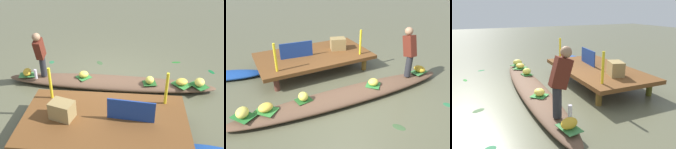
# 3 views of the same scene
# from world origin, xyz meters

# --- Properties ---
(canal_water) EXTENTS (40.00, 40.00, 0.00)m
(canal_water) POSITION_xyz_m (0.00, 0.00, 0.00)
(canal_water) COLOR #57573F
(canal_water) RESTS_ON ground
(dock_platform) EXTENTS (3.20, 1.80, 0.46)m
(dock_platform) POSITION_xyz_m (-0.08, 1.88, 0.40)
(dock_platform) COLOR brown
(dock_platform) RESTS_ON ground
(vendor_boat) EXTENTS (5.41, 0.84, 0.22)m
(vendor_boat) POSITION_xyz_m (0.00, 0.00, 0.11)
(vendor_boat) COLOR brown
(vendor_boat) RESTS_ON ground
(leaf_mat_0) EXTENTS (0.47, 0.35, 0.01)m
(leaf_mat_0) POSITION_xyz_m (2.19, -0.02, 0.23)
(leaf_mat_0) COLOR #3D8243
(leaf_mat_0) RESTS_ON vendor_boat
(banana_bunch_0) EXTENTS (0.29, 0.35, 0.18)m
(banana_bunch_0) POSITION_xyz_m (2.19, -0.02, 0.31)
(banana_bunch_0) COLOR gold
(banana_bunch_0) RESTS_ON vendor_boat
(leaf_mat_1) EXTENTS (0.49, 0.52, 0.01)m
(leaf_mat_1) POSITION_xyz_m (-2.24, 0.13, 0.23)
(leaf_mat_1) COLOR #246A2B
(leaf_mat_1) RESTS_ON vendor_boat
(banana_bunch_1) EXTENTS (0.33, 0.36, 0.19)m
(banana_bunch_1) POSITION_xyz_m (-2.24, 0.13, 0.32)
(banana_bunch_1) COLOR #E6D555
(banana_bunch_1) RESTS_ON vendor_boat
(leaf_mat_2) EXTENTS (0.37, 0.32, 0.01)m
(leaf_mat_2) POSITION_xyz_m (-1.01, 0.13, 0.23)
(leaf_mat_2) COLOR #255A24
(leaf_mat_2) RESTS_ON vendor_boat
(banana_bunch_2) EXTENTS (0.24, 0.26, 0.19)m
(banana_bunch_2) POSITION_xyz_m (-1.01, 0.13, 0.32)
(banana_bunch_2) COLOR #E9DF52
(banana_bunch_2) RESTS_ON vendor_boat
(leaf_mat_3) EXTENTS (0.45, 0.45, 0.01)m
(leaf_mat_3) POSITION_xyz_m (0.69, -0.03, 0.23)
(leaf_mat_3) COLOR #337F39
(leaf_mat_3) RESTS_ON vendor_boat
(banana_bunch_3) EXTENTS (0.30, 0.28, 0.17)m
(banana_bunch_3) POSITION_xyz_m (0.69, -0.03, 0.31)
(banana_bunch_3) COLOR #F9DD4E
(banana_bunch_3) RESTS_ON vendor_boat
(leaf_mat_4) EXTENTS (0.52, 0.52, 0.01)m
(leaf_mat_4) POSITION_xyz_m (-1.81, 0.12, 0.23)
(leaf_mat_4) COLOR #348135
(leaf_mat_4) RESTS_ON vendor_boat
(banana_bunch_4) EXTENTS (0.36, 0.34, 0.15)m
(banana_bunch_4) POSITION_xyz_m (-1.81, 0.12, 0.30)
(banana_bunch_4) COLOR yellow
(banana_bunch_4) RESTS_ON vendor_boat
(vendor_person) EXTENTS (0.20, 0.41, 1.25)m
(vendor_person) POSITION_xyz_m (1.75, 0.02, 0.93)
(vendor_person) COLOR #28282D
(vendor_person) RESTS_ON vendor_boat
(water_bottle) EXTENTS (0.07, 0.07, 0.26)m
(water_bottle) POSITION_xyz_m (1.90, 0.13, 0.35)
(water_bottle) COLOR silver
(water_bottle) RESTS_ON vendor_boat
(market_banner) EXTENTS (0.90, 0.12, 0.44)m
(market_banner) POSITION_xyz_m (-0.58, 1.88, 0.68)
(market_banner) COLOR navy
(market_banner) RESTS_ON dock_platform
(railing_post_west) EXTENTS (0.06, 0.06, 0.72)m
(railing_post_west) POSITION_xyz_m (-1.28, 1.28, 0.82)
(railing_post_west) COLOR yellow
(railing_post_west) RESTS_ON dock_platform
(railing_post_east) EXTENTS (0.06, 0.06, 0.72)m
(railing_post_east) POSITION_xyz_m (1.12, 1.28, 0.82)
(railing_post_east) COLOR yellow
(railing_post_east) RESTS_ON dock_platform
(produce_crate) EXTENTS (0.51, 0.43, 0.35)m
(produce_crate) POSITION_xyz_m (0.73, 1.92, 0.64)
(produce_crate) COLOR olive
(produce_crate) RESTS_ON dock_platform
(drifting_plant_1) EXTENTS (0.27, 0.31, 0.01)m
(drifting_plant_1) POSITION_xyz_m (0.43, -1.30, 0.00)
(drifting_plant_1) COLOR #3A5731
(drifting_plant_1) RESTS_ON ground
(drifting_plant_3) EXTENTS (0.20, 0.23, 0.01)m
(drifting_plant_3) POSITION_xyz_m (1.91, -1.22, 0.00)
(drifting_plant_3) COLOR #296C41
(drifting_plant_3) RESTS_ON ground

